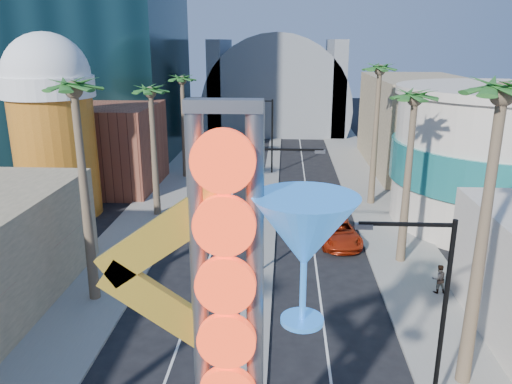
# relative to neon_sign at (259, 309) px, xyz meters

# --- Properties ---
(sidewalk_west) EXTENTS (5.00, 100.00, 0.15)m
(sidewalk_west) POSITION_rel_neon_sign_xyz_m (-10.32, 32.04, -7.23)
(sidewalk_west) COLOR gray
(sidewalk_west) RESTS_ON ground
(sidewalk_east) EXTENTS (5.00, 100.00, 0.15)m
(sidewalk_east) POSITION_rel_neon_sign_xyz_m (8.68, 32.04, -7.23)
(sidewalk_east) COLOR gray
(sidewalk_east) RESTS_ON ground
(median) EXTENTS (1.60, 84.00, 0.15)m
(median) POSITION_rel_neon_sign_xyz_m (-0.82, 35.04, -7.23)
(median) COLOR gray
(median) RESTS_ON ground
(brick_filler_west) EXTENTS (10.00, 10.00, 8.00)m
(brick_filler_west) POSITION_rel_neon_sign_xyz_m (-16.82, 35.04, -3.31)
(brick_filler_west) COLOR brown
(brick_filler_west) RESTS_ON ground
(filler_east) EXTENTS (10.00, 20.00, 10.00)m
(filler_east) POSITION_rel_neon_sign_xyz_m (15.18, 45.04, -2.31)
(filler_east) COLOR #8C7C5A
(filler_east) RESTS_ON ground
(beer_mug) EXTENTS (7.00, 7.00, 14.50)m
(beer_mug) POSITION_rel_neon_sign_xyz_m (-17.82, 27.04, 0.54)
(beer_mug) COLOR #B46118
(beer_mug) RESTS_ON ground
(turquoise_building) EXTENTS (16.60, 16.60, 10.60)m
(turquoise_building) POSITION_rel_neon_sign_xyz_m (17.18, 27.04, -2.06)
(turquoise_building) COLOR beige
(turquoise_building) RESTS_ON ground
(canopy) EXTENTS (22.00, 16.00, 22.00)m
(canopy) POSITION_rel_neon_sign_xyz_m (-0.82, 69.04, -3.00)
(canopy) COLOR slate
(canopy) RESTS_ON ground
(neon_sign) EXTENTS (6.53, 2.60, 12.55)m
(neon_sign) POSITION_rel_neon_sign_xyz_m (0.00, 0.00, 0.00)
(neon_sign) COLOR gray
(neon_sign) RESTS_ON ground
(streetlight_0) EXTENTS (3.79, 0.25, 8.00)m
(streetlight_0) POSITION_rel_neon_sign_xyz_m (-0.27, 17.04, -2.43)
(streetlight_0) COLOR black
(streetlight_0) RESTS_ON ground
(streetlight_1) EXTENTS (3.79, 0.25, 8.00)m
(streetlight_1) POSITION_rel_neon_sign_xyz_m (-1.36, 41.04, -2.43)
(streetlight_1) COLOR black
(streetlight_1) RESTS_ON ground
(streetlight_2) EXTENTS (3.45, 0.25, 8.00)m
(streetlight_2) POSITION_rel_neon_sign_xyz_m (5.91, 5.04, -2.47)
(streetlight_2) COLOR black
(streetlight_2) RESTS_ON ground
(palm_1) EXTENTS (2.40, 2.40, 12.70)m
(palm_1) POSITION_rel_neon_sign_xyz_m (-9.82, 13.04, 3.52)
(palm_1) COLOR brown
(palm_1) RESTS_ON ground
(palm_2) EXTENTS (2.40, 2.40, 11.20)m
(palm_2) POSITION_rel_neon_sign_xyz_m (-9.82, 27.04, 2.17)
(palm_2) COLOR brown
(palm_2) RESTS_ON ground
(palm_3) EXTENTS (2.40, 2.40, 11.20)m
(palm_3) POSITION_rel_neon_sign_xyz_m (-9.82, 39.04, 2.17)
(palm_3) COLOR brown
(palm_3) RESTS_ON ground
(palm_5) EXTENTS (2.40, 2.40, 13.20)m
(palm_5) POSITION_rel_neon_sign_xyz_m (8.18, 7.04, 3.96)
(palm_5) COLOR brown
(palm_5) RESTS_ON ground
(palm_6) EXTENTS (2.40, 2.40, 11.70)m
(palm_6) POSITION_rel_neon_sign_xyz_m (8.18, 19.04, 2.62)
(palm_6) COLOR brown
(palm_6) RESTS_ON ground
(palm_7) EXTENTS (2.40, 2.40, 12.70)m
(palm_7) POSITION_rel_neon_sign_xyz_m (8.18, 31.04, 3.52)
(palm_7) COLOR brown
(palm_7) RESTS_ON ground
(red_pickup) EXTENTS (3.45, 6.11, 1.61)m
(red_pickup) POSITION_rel_neon_sign_xyz_m (4.36, 22.16, -6.50)
(red_pickup) COLOR #A6260C
(red_pickup) RESTS_ON ground
(pedestrian_b) EXTENTS (0.91, 0.76, 1.68)m
(pedestrian_b) POSITION_rel_neon_sign_xyz_m (9.33, 14.75, -6.32)
(pedestrian_b) COLOR gray
(pedestrian_b) RESTS_ON sidewalk_east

